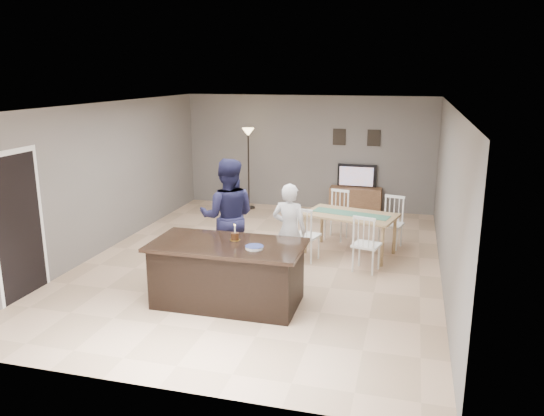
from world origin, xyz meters
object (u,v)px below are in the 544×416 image
(birthday_cake, at_px, (235,236))
(floor_lamp, at_px, (248,147))
(woman, at_px, (289,231))
(television, at_px, (357,176))
(dining_table, at_px, (350,221))
(man, at_px, (228,217))
(tv_console, at_px, (355,200))
(kitchen_island, at_px, (228,273))
(plate_stack, at_px, (254,247))

(birthday_cake, height_order, floor_lamp, floor_lamp)
(birthday_cake, bearing_deg, floor_lamp, 105.26)
(birthday_cake, bearing_deg, woman, 62.45)
(television, bearing_deg, dining_table, 94.18)
(birthday_cake, distance_m, floor_lamp, 5.37)
(man, height_order, dining_table, man)
(man, bearing_deg, tv_console, -123.10)
(dining_table, relative_size, floor_lamp, 1.08)
(man, bearing_deg, kitchen_island, 95.83)
(dining_table, bearing_deg, plate_stack, -96.12)
(plate_stack, bearing_deg, dining_table, 70.20)
(tv_console, distance_m, dining_table, 2.99)
(birthday_cake, bearing_deg, television, 78.19)
(television, relative_size, birthday_cake, 3.90)
(tv_console, xyz_separation_m, plate_stack, (-0.76, -5.70, 0.62))
(television, xyz_separation_m, birthday_cake, (-1.14, -5.47, 0.09))
(woman, xyz_separation_m, plate_stack, (-0.17, -1.36, 0.15))
(television, height_order, floor_lamp, floor_lamp)
(man, xyz_separation_m, birthday_cake, (0.46, -0.99, 0.00))
(tv_console, height_order, floor_lamp, floor_lamp)
(television, distance_m, floor_lamp, 2.65)
(tv_console, distance_m, woman, 4.41)
(tv_console, relative_size, floor_lamp, 0.62)
(tv_console, height_order, birthday_cake, birthday_cake)
(tv_console, height_order, television, television)
(plate_stack, distance_m, floor_lamp, 5.77)
(woman, height_order, birthday_cake, woman)
(woman, relative_size, dining_table, 0.73)
(television, distance_m, plate_stack, 5.82)
(woman, bearing_deg, dining_table, -114.54)
(man, distance_m, plate_stack, 1.54)
(woman, bearing_deg, tv_console, -91.78)
(tv_console, bearing_deg, plate_stack, -97.64)
(man, distance_m, dining_table, 2.35)
(woman, bearing_deg, plate_stack, 88.78)
(kitchen_island, bearing_deg, dining_table, 61.43)
(kitchen_island, distance_m, television, 5.78)
(woman, relative_size, birthday_cake, 6.57)
(tv_console, distance_m, plate_stack, 5.78)
(kitchen_island, distance_m, tv_console, 5.70)
(man, xyz_separation_m, floor_lamp, (-0.95, 4.16, 0.56))
(woman, bearing_deg, kitchen_island, 69.70)
(television, bearing_deg, man, 70.34)
(tv_console, distance_m, man, 4.73)
(birthday_cake, distance_m, dining_table, 2.81)
(tv_console, xyz_separation_m, woman, (-0.59, -4.34, 0.47))
(tv_console, relative_size, television, 1.31)
(plate_stack, relative_size, dining_table, 0.12)
(kitchen_island, relative_size, woman, 1.40)
(television, bearing_deg, woman, 82.35)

